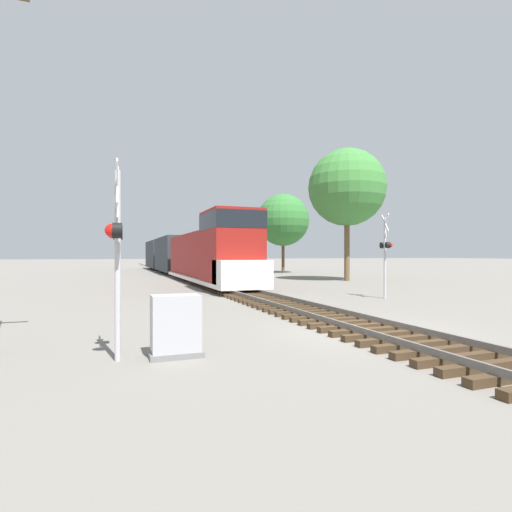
% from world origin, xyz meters
% --- Properties ---
extents(ground_plane, '(400.00, 400.00, 0.00)m').
position_xyz_m(ground_plane, '(0.00, 0.00, 0.00)').
color(ground_plane, slate).
extents(rail_track_bed, '(2.60, 160.00, 0.31)m').
position_xyz_m(rail_track_bed, '(0.00, -0.00, 0.14)').
color(rail_track_bed, '#42301E').
rests_on(rail_track_bed, ground).
extents(freight_train, '(2.90, 45.52, 4.71)m').
position_xyz_m(freight_train, '(0.00, 32.22, 2.10)').
color(freight_train, maroon).
rests_on(freight_train, ground).
extents(crossing_signal_near, '(0.35, 1.00, 3.99)m').
position_xyz_m(crossing_signal_near, '(-6.52, -0.84, 2.38)').
color(crossing_signal_near, '#B7B7BC').
rests_on(crossing_signal_near, ground).
extents(crossing_signal_far, '(0.56, 1.01, 4.13)m').
position_xyz_m(crossing_signal_far, '(6.01, 6.80, 2.41)').
color(crossing_signal_far, '#B7B7BC').
rests_on(crossing_signal_far, ground).
extents(relay_cabinet, '(1.09, 0.68, 1.29)m').
position_xyz_m(relay_cabinet, '(-5.35, -0.88, 0.63)').
color(relay_cabinet, slate).
rests_on(relay_cabinet, ground).
extents(tree_far_right, '(6.30, 6.30, 10.80)m').
position_xyz_m(tree_far_right, '(11.58, 18.73, 7.62)').
color(tree_far_right, brown).
rests_on(tree_far_right, ground).
extents(tree_mid_background, '(6.11, 6.11, 9.27)m').
position_xyz_m(tree_mid_background, '(12.48, 33.53, 6.21)').
color(tree_mid_background, brown).
rests_on(tree_mid_background, ground).
extents(tree_deep_background, '(4.61, 4.61, 7.78)m').
position_xyz_m(tree_deep_background, '(9.47, 44.62, 5.43)').
color(tree_deep_background, '#473521').
rests_on(tree_deep_background, ground).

